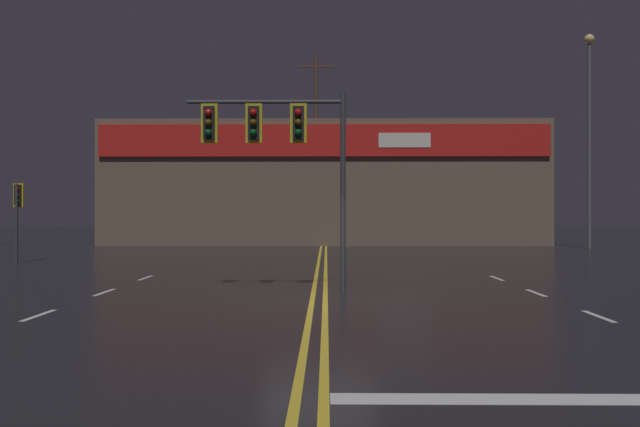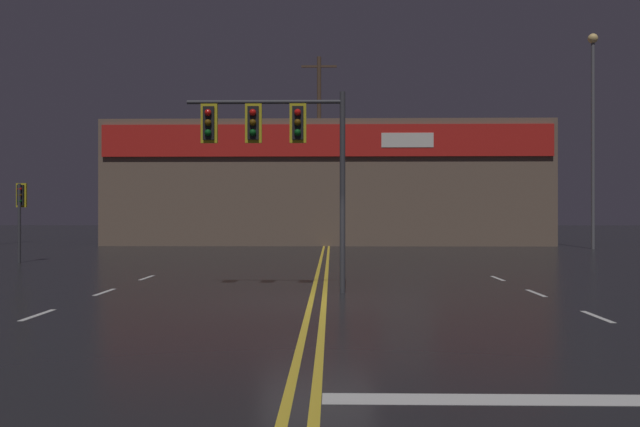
# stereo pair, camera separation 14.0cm
# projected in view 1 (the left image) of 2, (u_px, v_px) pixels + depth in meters

# --- Properties ---
(ground_plane) EXTENTS (200.00, 200.00, 0.00)m
(ground_plane) POSITION_uv_depth(u_px,v_px,m) (318.00, 303.00, 13.90)
(ground_plane) COLOR black
(road_markings) EXTENTS (16.17, 60.00, 0.01)m
(road_markings) POSITION_uv_depth(u_px,v_px,m) (375.00, 313.00, 12.37)
(road_markings) COLOR gold
(road_markings) RESTS_ON ground
(traffic_signal_median) EXTENTS (4.00, 0.36, 5.06)m
(traffic_signal_median) POSITION_uv_depth(u_px,v_px,m) (274.00, 136.00, 15.68)
(traffic_signal_median) COLOR #38383D
(traffic_signal_median) RESTS_ON ground
(traffic_signal_corner_northwest) EXTENTS (0.42, 0.36, 3.26)m
(traffic_signal_corner_northwest) POSITION_uv_depth(u_px,v_px,m) (18.00, 204.00, 25.47)
(traffic_signal_corner_northwest) COLOR #38383D
(traffic_signal_corner_northwest) RESTS_ON ground
(streetlight_near_left) EXTENTS (0.56, 0.56, 12.33)m
(streetlight_near_left) POSITION_uv_depth(u_px,v_px,m) (589.00, 117.00, 35.76)
(streetlight_near_left) COLOR #59595E
(streetlight_near_left) RESTS_ON ground
(building_backdrop) EXTENTS (28.50, 10.23, 7.94)m
(building_backdrop) POSITION_uv_depth(u_px,v_px,m) (324.00, 186.00, 43.56)
(building_backdrop) COLOR brown
(building_backdrop) RESTS_ON ground
(utility_pole_row) EXTENTS (46.39, 0.26, 11.81)m
(utility_pole_row) POSITION_uv_depth(u_px,v_px,m) (320.00, 158.00, 38.80)
(utility_pole_row) COLOR #4C3828
(utility_pole_row) RESTS_ON ground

